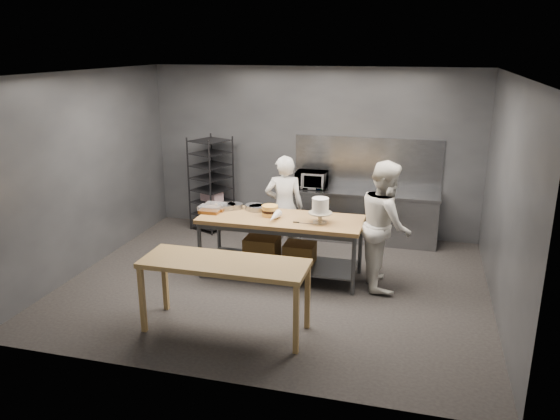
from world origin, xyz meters
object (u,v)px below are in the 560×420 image
(work_table, at_px, (280,239))
(near_counter, at_px, (224,268))
(microwave, at_px, (311,180))
(frosted_cake_stand, at_px, (320,208))
(chef_behind, at_px, (284,207))
(layer_cake, at_px, (270,211))
(chef_right, at_px, (385,225))
(speed_rack, at_px, (211,185))

(work_table, distance_m, near_counter, 1.81)
(near_counter, xyz_separation_m, microwave, (0.29, 3.64, 0.24))
(frosted_cake_stand, bearing_deg, near_counter, -116.56)
(chef_behind, bearing_deg, work_table, 85.65)
(work_table, distance_m, layer_cake, 0.45)
(near_counter, xyz_separation_m, chef_right, (1.74, 1.82, 0.11))
(layer_cake, bearing_deg, near_counter, -91.55)
(microwave, height_order, layer_cake, microwave)
(near_counter, relative_size, frosted_cake_stand, 5.45)
(microwave, bearing_deg, frosted_cake_stand, -74.73)
(chef_behind, bearing_deg, frosted_cake_stand, 117.63)
(near_counter, height_order, microwave, microwave)
(speed_rack, height_order, chef_right, chef_right)
(chef_right, bearing_deg, near_counter, 122.68)
(chef_behind, bearing_deg, layer_cake, 73.68)
(work_table, relative_size, speed_rack, 1.37)
(chef_right, distance_m, microwave, 2.33)
(work_table, bearing_deg, near_counter, -96.48)
(chef_behind, bearing_deg, chef_right, 143.55)
(layer_cake, bearing_deg, frosted_cake_stand, -9.77)
(frosted_cake_stand, xyz_separation_m, layer_cake, (-0.78, 0.13, -0.15))
(chef_behind, bearing_deg, microwave, -114.03)
(near_counter, bearing_deg, frosted_cake_stand, 63.44)
(work_table, xyz_separation_m, speed_rack, (-1.80, 1.78, 0.28))
(microwave, height_order, frosted_cake_stand, frosted_cake_stand)
(near_counter, relative_size, chef_behind, 1.18)
(speed_rack, distance_m, microwave, 1.90)
(layer_cake, bearing_deg, speed_rack, 132.90)
(layer_cake, bearing_deg, chef_behind, 87.31)
(near_counter, height_order, speed_rack, speed_rack)
(speed_rack, bearing_deg, work_table, -44.78)
(chef_right, relative_size, frosted_cake_stand, 5.00)
(microwave, bearing_deg, layer_cake, -97.43)
(microwave, distance_m, frosted_cake_stand, 2.06)
(microwave, bearing_deg, speed_rack, -177.57)
(speed_rack, bearing_deg, near_counter, -65.90)
(near_counter, bearing_deg, chef_behind, 88.12)
(frosted_cake_stand, bearing_deg, work_table, 169.23)
(chef_right, bearing_deg, microwave, 24.72)
(near_counter, height_order, frosted_cake_stand, frosted_cake_stand)
(chef_behind, distance_m, chef_right, 1.79)
(near_counter, bearing_deg, microwave, 85.45)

